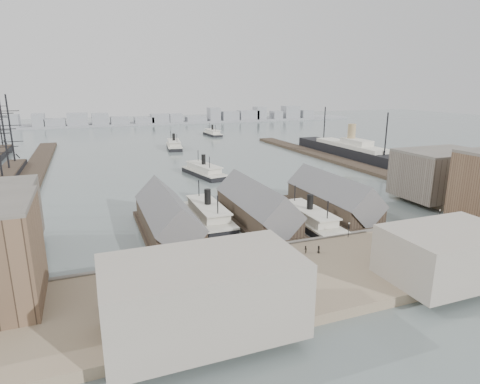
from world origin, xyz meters
name	(u,v)px	position (x,y,z in m)	size (l,w,h in m)	color
ground	(282,243)	(0.00, 0.00, 0.00)	(900.00, 900.00, 0.00)	#566463
quay	(325,272)	(0.00, -20.00, 1.00)	(180.00, 30.00, 2.00)	#847259
seawall	(292,246)	(0.00, -5.20, 1.15)	(180.00, 1.20, 2.30)	#59544C
west_wharf	(30,179)	(-68.00, 100.00, 0.80)	(10.00, 220.00, 1.60)	#2D231C
east_wharf	(337,160)	(78.00, 90.00, 0.80)	(10.00, 180.00, 1.60)	#2D231C
ferry_shed_west	(167,218)	(-26.00, 16.88, 4.64)	(14.00, 42.00, 12.60)	#2D231C
ferry_shed_center	(256,207)	(0.00, 16.88, 4.64)	(14.00, 42.00, 12.60)	#2D231C
ferry_shed_east	(332,199)	(26.00, 16.88, 4.64)	(14.00, 42.00, 12.60)	#2D231C
warehouse_east_back	(440,174)	(68.00, 15.00, 9.50)	(28.00, 20.00, 15.00)	#60564C
street_bldg_center	(447,254)	(20.00, -32.00, 7.00)	(24.00, 16.00, 10.00)	gray
street_bldg_west	(203,295)	(-30.00, -32.00, 8.00)	(30.00, 16.00, 12.00)	gray
lamp_post_far_w	(96,264)	(-45.00, -7.00, 4.71)	(0.44, 0.44, 3.92)	black
lamp_post_near_w	(237,244)	(-15.00, -7.00, 4.71)	(0.44, 0.44, 3.92)	black
lamp_post_near_e	(349,227)	(15.00, -7.00, 4.71)	(0.44, 0.44, 3.92)	black
lamp_post_far_e	(440,214)	(45.00, -7.00, 4.71)	(0.44, 0.44, 3.92)	black
far_shore	(129,121)	(-2.07, 334.14, 3.91)	(500.00, 40.00, 15.72)	gray
ferry_docked_west	(208,214)	(-13.00, 22.52, 2.47)	(8.87, 29.57, 10.56)	black
ferry_docked_east	(309,218)	(13.00, 8.63, 2.32)	(8.32, 27.73, 9.90)	black
ferry_open_near	(204,171)	(3.00, 82.42, 2.38)	(14.25, 29.60, 10.16)	black
ferry_open_mid	(174,145)	(7.25, 164.59, 2.38)	(12.42, 29.37, 10.16)	black
ferry_open_far	(212,133)	(49.95, 220.33, 2.14)	(9.13, 26.00, 9.14)	black
sailing_ship_mid	(10,171)	(-77.00, 111.53, 2.51)	(8.53, 49.26, 35.05)	black
ocean_steamer	(351,150)	(92.00, 98.03, 3.98)	(12.67, 92.55, 18.51)	black
tram	(464,231)	(42.27, -17.42, 3.71)	(2.53, 9.42, 3.34)	black
horse_cart_left	(118,300)	(-41.84, -19.19, 2.84)	(4.71, 3.68, 1.68)	black
horse_cart_center	(253,271)	(-15.42, -17.49, 2.83)	(4.97, 1.77, 1.64)	black
horse_cart_right	(434,254)	(25.32, -24.22, 2.78)	(4.78, 2.79, 1.51)	black
pedestrian_0	(110,286)	(-42.87, -13.48, 2.84)	(0.61, 0.45, 1.67)	black
pedestrian_1	(136,292)	(-38.67, -17.50, 2.80)	(0.77, 0.60, 1.59)	black
pedestrian_2	(239,256)	(-15.48, -9.72, 2.80)	(1.04, 0.60, 1.61)	black
pedestrian_3	(299,279)	(-8.48, -23.95, 2.84)	(0.98, 0.41, 1.68)	black
pedestrian_4	(319,249)	(2.75, -12.79, 2.89)	(0.87, 0.57, 1.79)	black
pedestrian_5	(383,261)	(12.27, -22.95, 2.81)	(0.59, 0.43, 1.62)	black
pedestrian_6	(415,237)	(29.36, -14.39, 2.84)	(0.81, 0.63, 1.67)	black
pedestrian_7	(455,246)	(33.66, -22.26, 2.84)	(1.08, 0.62, 1.67)	black
pedestrian_8	(437,223)	(42.19, -9.00, 2.90)	(1.05, 0.44, 1.80)	black
pedestrian_11	(305,249)	(-0.09, -11.70, 2.87)	(0.84, 0.66, 1.74)	black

